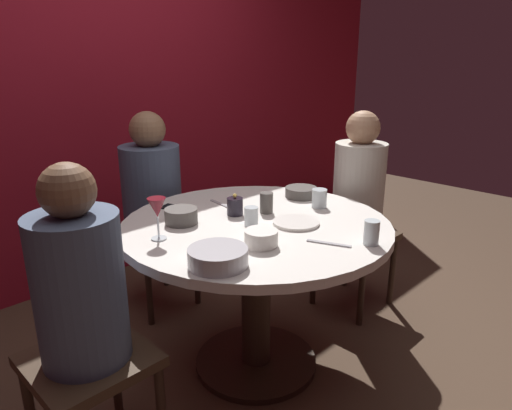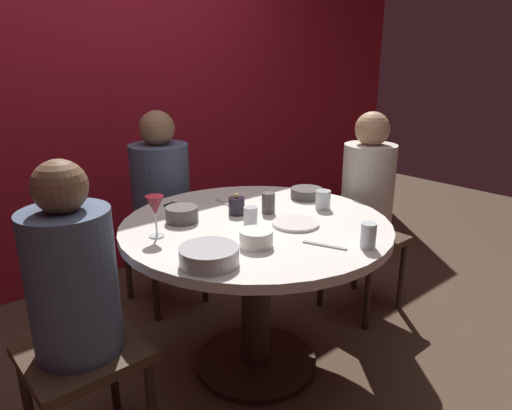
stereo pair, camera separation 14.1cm
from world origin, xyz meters
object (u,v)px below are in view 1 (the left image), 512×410
at_px(seated_diner_right, 359,191).
at_px(cell_phone, 175,208).
at_px(seated_diner_back, 152,191).
at_px(seated_diner_left, 81,293).
at_px(bowl_salad_center, 261,238).
at_px(cup_by_left_diner, 266,203).
at_px(bowl_serving_large, 218,257).
at_px(bowl_small_white, 181,216).
at_px(cup_by_right_diner, 319,198).
at_px(cup_near_candle, 371,233).
at_px(dining_table, 256,257).
at_px(bowl_sauce_side, 301,192).
at_px(wine_glass, 157,209).
at_px(cup_center_front, 251,216).
at_px(candle_holder, 235,206).
at_px(dinner_plate, 296,222).

relative_size(seated_diner_right, cell_phone, 8.49).
xyz_separation_m(seated_diner_back, seated_diner_right, (0.84, -0.85, -0.00)).
xyz_separation_m(seated_diner_left, bowl_salad_center, (0.65, -0.21, 0.07)).
height_order(bowl_salad_center, cup_by_left_diner, cup_by_left_diner).
distance_m(seated_diner_back, cell_phone, 0.46).
xyz_separation_m(bowl_serving_large, bowl_small_white, (0.17, 0.45, 0.00)).
bearing_deg(cup_by_right_diner, seated_diner_left, 176.63).
distance_m(cup_by_left_diner, cup_by_right_diner, 0.28).
bearing_deg(bowl_serving_large, cup_near_candle, -26.96).
relative_size(dining_table, cell_phone, 8.70).
height_order(bowl_small_white, cup_near_candle, cup_near_candle).
bearing_deg(bowl_sauce_side, bowl_serving_large, -159.08).
xyz_separation_m(seated_diner_right, wine_glass, (-1.27, 0.14, 0.16)).
distance_m(bowl_serving_large, bowl_sauce_side, 0.93).
bearing_deg(dining_table, cup_center_front, -158.23).
height_order(dining_table, seated_diner_back, seated_diner_back).
bearing_deg(cup_by_left_diner, dining_table, -155.94).
bearing_deg(cup_near_candle, cup_by_left_diner, 90.85).
bearing_deg(seated_diner_back, candle_holder, 0.18).
distance_m(candle_holder, cup_near_candle, 0.66).
bearing_deg(bowl_small_white, cup_center_front, -50.71).
bearing_deg(cup_by_left_diner, bowl_sauce_side, 8.57).
bearing_deg(cup_near_candle, wine_glass, 131.18).
bearing_deg(bowl_small_white, bowl_salad_center, -81.32).
bearing_deg(seated_diner_back, wine_glass, -30.88).
bearing_deg(seated_diner_left, cell_phone, 31.25).
xyz_separation_m(seated_diner_back, bowl_sauce_side, (0.45, -0.75, 0.05)).
relative_size(dinner_plate, bowl_small_white, 1.42).
bearing_deg(bowl_serving_large, cup_center_front, 29.10).
bearing_deg(cup_center_front, bowl_sauce_side, 14.13).
relative_size(dining_table, dinner_plate, 5.82).
height_order(bowl_salad_center, bowl_sauce_side, bowl_salad_center).
relative_size(dinner_plate, bowl_sauce_side, 1.24).
bearing_deg(seated_diner_left, candle_holder, 9.50).
height_order(candle_holder, bowl_sauce_side, candle_holder).
distance_m(bowl_sauce_side, cup_by_left_diner, 0.32).
bearing_deg(cup_near_candle, dinner_plate, 94.71).
height_order(bowl_small_white, cup_by_left_diner, cup_by_left_diner).
bearing_deg(bowl_small_white, bowl_sauce_side, -9.74).
height_order(wine_glass, bowl_serving_large, wine_glass).
height_order(candle_holder, cup_by_right_diner, candle_holder).
height_order(seated_diner_back, bowl_sauce_side, seated_diner_back).
relative_size(candle_holder, bowl_serving_large, 0.48).
bearing_deg(seated_diner_right, seated_diner_left, 0.00).
bearing_deg(bowl_salad_center, candle_holder, 62.18).
bearing_deg(seated_diner_back, dinner_plate, 6.08).
height_order(bowl_small_white, cup_center_front, cup_center_front).
height_order(wine_glass, bowl_sauce_side, wine_glass).
height_order(bowl_sauce_side, cup_by_right_diner, cup_by_right_diner).
height_order(bowl_serving_large, cup_by_left_diner, cup_by_left_diner).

